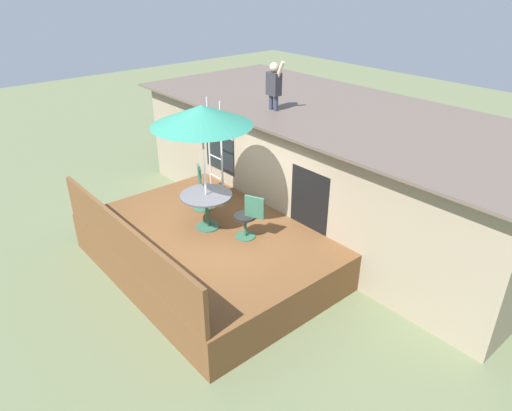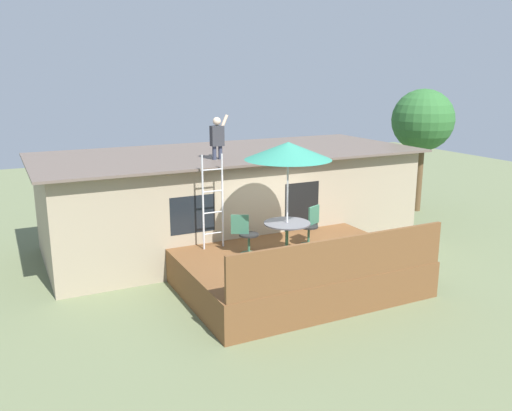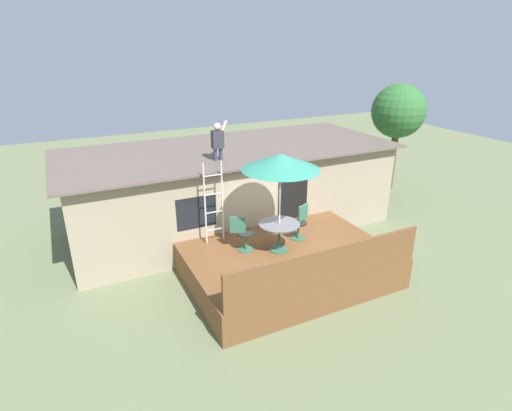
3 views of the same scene
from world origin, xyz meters
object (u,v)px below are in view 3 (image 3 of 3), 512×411
object	(u,v)px
patio_umbrella	(281,162)
patio_chair_right	(300,222)
person_figure	(218,139)
patio_chair_left	(243,234)
patio_table	(279,229)
backyard_tree	(399,112)
step_ladder	(214,203)

from	to	relation	value
patio_umbrella	patio_chair_right	size ratio (longest dim) A/B	2.76
person_figure	patio_chair_left	bearing A→B (deg)	-94.74
patio_table	patio_chair_left	world-z (taller)	patio_chair_left
person_figure	backyard_tree	world-z (taller)	backyard_tree
person_figure	patio_chair_left	distance (m)	2.83
patio_chair_left	backyard_tree	world-z (taller)	backyard_tree
person_figure	patio_chair_right	bearing A→B (deg)	-52.99
patio_chair_left	backyard_tree	distance (m)	9.47
step_ladder	backyard_tree	distance (m)	9.52
person_figure	backyard_tree	size ratio (longest dim) A/B	0.26
person_figure	patio_chair_right	distance (m)	3.23
step_ladder	backyard_tree	xyz separation A→B (m)	(8.97, 2.95, 1.27)
patio_chair_left	backyard_tree	xyz separation A→B (m)	(8.50, 3.71, 1.92)
patio_umbrella	backyard_tree	world-z (taller)	backyard_tree
backyard_tree	patio_chair_right	bearing A→B (deg)	-151.18
patio_chair_right	backyard_tree	distance (m)	8.01
patio_table	patio_chair_right	xyz separation A→B (m)	(0.86, 0.38, -0.13)
patio_chair_left	patio_chair_right	distance (m)	1.68
person_figure	patio_table	bearing A→B (deg)	-74.63
patio_chair_right	backyard_tree	xyz separation A→B (m)	(6.82, 3.75, 1.92)
step_ladder	patio_chair_left	world-z (taller)	step_ladder
patio_table	backyard_tree	bearing A→B (deg)	28.29
patio_table	patio_umbrella	xyz separation A→B (m)	(0.00, -0.00, 1.76)
patio_table	patio_chair_right	distance (m)	0.95
person_figure	step_ladder	bearing A→B (deg)	-117.65
backyard_tree	person_figure	bearing A→B (deg)	-168.21
step_ladder	person_figure	xyz separation A→B (m)	(0.63, 1.21, 1.38)
person_figure	patio_chair_left	world-z (taller)	person_figure
patio_umbrella	step_ladder	world-z (taller)	patio_umbrella
person_figure	patio_chair_left	xyz separation A→B (m)	(-0.16, -1.97, -2.02)
person_figure	backyard_tree	xyz separation A→B (m)	(8.33, 1.74, -0.10)
patio_table	person_figure	size ratio (longest dim) A/B	0.94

